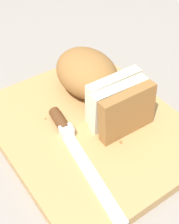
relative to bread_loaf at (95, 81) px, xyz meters
name	(u,v)px	position (x,y,z in m)	size (l,w,h in m)	color
ground_plane	(90,132)	(0.05, -0.05, -0.06)	(3.00, 3.00, 0.00)	gray
cutting_board	(90,128)	(0.05, -0.05, -0.05)	(0.37, 0.31, 0.02)	tan
bread_loaf	(95,81)	(0.00, 0.00, 0.00)	(0.22, 0.12, 0.08)	#996633
bread_knife	(69,136)	(0.06, -0.10, -0.03)	(0.25, 0.05, 0.02)	silver
crumb_near_knife	(121,142)	(0.12, -0.03, -0.04)	(0.01, 0.01, 0.01)	#996633
crumb_near_loaf	(102,117)	(0.05, -0.02, -0.04)	(0.01, 0.01, 0.01)	#996633
crumb_stray_left	(111,117)	(0.06, -0.01, -0.04)	(0.00, 0.00, 0.00)	#996633
crumb_stray_right	(45,119)	(0.00, -0.11, -0.04)	(0.00, 0.00, 0.00)	#996633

